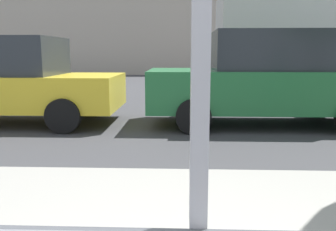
% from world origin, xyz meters
% --- Properties ---
extents(ground_plane, '(60.00, 60.00, 0.00)m').
position_xyz_m(ground_plane, '(0.00, 8.00, 0.00)').
color(ground_plane, '#38383A').
extents(building_facade_far, '(28.00, 1.20, 5.88)m').
position_xyz_m(building_facade_far, '(0.00, 23.34, 2.94)').
color(building_facade_far, '#A89E8E').
rests_on(building_facade_far, ground).
extents(parked_car_yellow, '(4.50, 2.04, 1.76)m').
position_xyz_m(parked_car_yellow, '(-3.64, 6.24, 0.88)').
color(parked_car_yellow, gold).
rests_on(parked_car_yellow, ground).
extents(parked_car_green, '(4.57, 1.96, 1.87)m').
position_xyz_m(parked_car_green, '(1.63, 6.24, 0.93)').
color(parked_car_green, '#236B38').
rests_on(parked_car_green, ground).
extents(box_truck, '(6.61, 2.44, 3.12)m').
position_xyz_m(box_truck, '(4.19, 10.27, 1.68)').
color(box_truck, beige).
rests_on(box_truck, ground).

